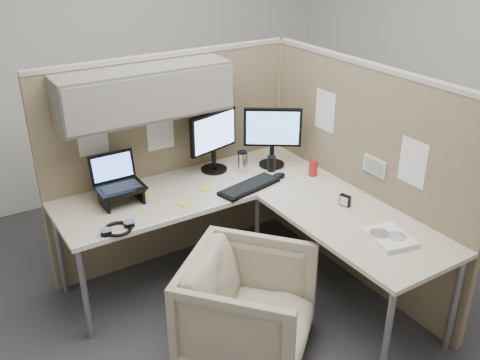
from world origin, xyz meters
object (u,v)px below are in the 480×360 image
office_chair (248,304)px  monitor_left (213,137)px  desk (253,207)px  keyboard (249,187)px

office_chair → monitor_left: (0.41, 1.11, 0.63)m
desk → office_chair: (-0.37, -0.52, -0.31)m
desk → keyboard: 0.21m
office_chair → monitor_left: size_ratio=1.60×
keyboard → monitor_left: bearing=86.2°
desk → office_chair: bearing=-125.4°
office_chair → desk: bearing=14.0°
monitor_left → keyboard: size_ratio=0.96×
office_chair → monitor_left: bearing=29.4°
monitor_left → keyboard: monitor_left is taller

